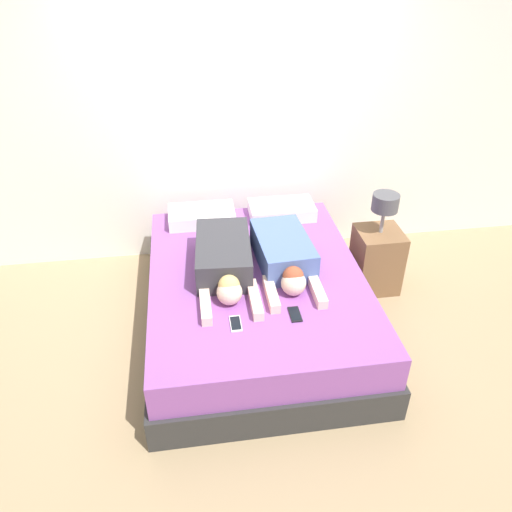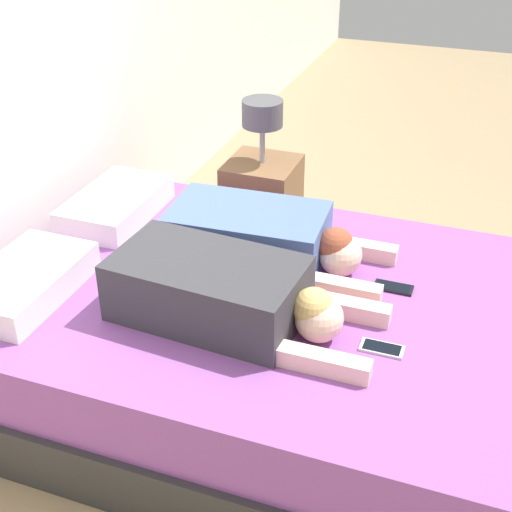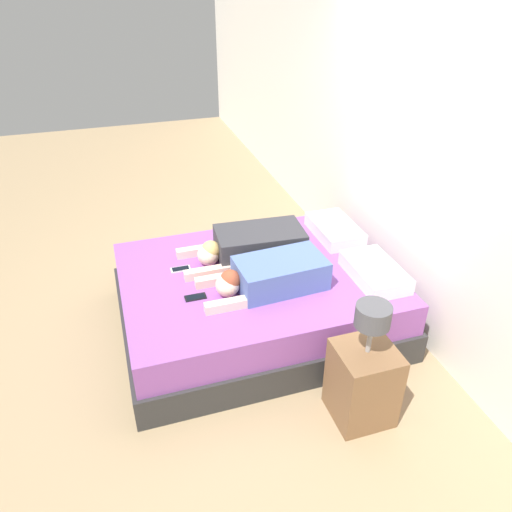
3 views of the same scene
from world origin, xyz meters
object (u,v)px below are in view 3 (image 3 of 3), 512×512
(person_left, at_px, (251,245))
(cell_phone_left, at_px, (181,269))
(pillow_head_right, at_px, (375,272))
(bed, at_px, (256,299))
(person_right, at_px, (271,275))
(cell_phone_right, at_px, (195,297))
(nightstand, at_px, (363,378))
(pillow_head_left, at_px, (335,230))

(person_left, bearing_deg, cell_phone_left, -88.63)
(person_left, xyz_separation_m, cell_phone_left, (0.01, -0.59, -0.11))
(pillow_head_right, height_order, cell_phone_left, pillow_head_right)
(bed, relative_size, person_left, 2.08)
(person_right, relative_size, cell_phone_left, 6.14)
(cell_phone_right, height_order, nightstand, nightstand)
(bed, height_order, person_left, person_left)
(cell_phone_left, height_order, cell_phone_right, same)
(pillow_head_left, bearing_deg, nightstand, -17.70)
(pillow_head_right, xyz_separation_m, person_left, (-0.59, -0.80, 0.05))
(pillow_head_right, xyz_separation_m, person_right, (-0.13, -0.79, 0.05))
(cell_phone_left, bearing_deg, bed, 68.67)
(cell_phone_left, relative_size, nightstand, 0.17)
(cell_phone_right, bearing_deg, nightstand, 44.04)
(bed, xyz_separation_m, cell_phone_left, (-0.22, -0.56, 0.27))
(cell_phone_right, relative_size, nightstand, 0.17)
(pillow_head_right, bearing_deg, cell_phone_right, -97.11)
(pillow_head_left, bearing_deg, cell_phone_left, -84.32)
(bed, distance_m, pillow_head_left, 0.96)
(cell_phone_right, bearing_deg, person_left, 126.93)
(person_right, xyz_separation_m, nightstand, (0.88, 0.33, -0.30))
(bed, relative_size, pillow_head_right, 3.74)
(bed, height_order, pillow_head_left, pillow_head_left)
(bed, height_order, nightstand, nightstand)
(bed, distance_m, cell_phone_left, 0.65)
(person_right, bearing_deg, pillow_head_left, 126.07)
(nightstand, bearing_deg, pillow_head_right, 148.16)
(person_left, height_order, cell_phone_right, person_left)
(person_left, bearing_deg, person_right, 1.09)
(pillow_head_right, relative_size, nightstand, 0.63)
(nightstand, bearing_deg, bed, -161.49)
(bed, xyz_separation_m, pillow_head_left, (-0.36, 0.84, 0.32))
(cell_phone_left, relative_size, cell_phone_right, 1.00)
(pillow_head_right, distance_m, person_right, 0.81)
(bed, xyz_separation_m, person_right, (0.22, 0.04, 0.37))
(person_right, bearing_deg, nightstand, 20.30)
(pillow_head_right, distance_m, person_left, 0.99)
(nightstand, bearing_deg, cell_phone_right, -135.96)
(pillow_head_left, height_order, person_right, person_right)
(pillow_head_right, bearing_deg, person_left, -126.15)
(pillow_head_left, bearing_deg, person_left, -81.19)
(cell_phone_left, distance_m, cell_phone_right, 0.40)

